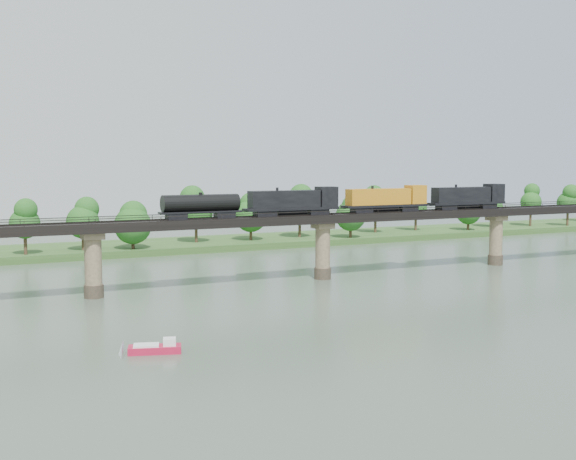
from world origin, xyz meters
name	(u,v)px	position (x,y,z in m)	size (l,w,h in m)	color
ground	(427,309)	(0.00, 0.00, 0.00)	(400.00, 400.00, 0.00)	#3B4B3C
far_bank	(213,243)	(0.00, 85.00, 0.80)	(300.00, 24.00, 1.60)	#2A4E1F
bridge	(323,248)	(0.00, 30.00, 5.46)	(236.00, 30.00, 11.50)	#473A2D
bridge_superstructure	(323,213)	(0.00, 30.00, 11.79)	(220.00, 4.90, 0.75)	black
far_treeline	(186,213)	(-8.21, 80.52, 8.83)	(289.06, 17.54, 13.60)	#382619
freight_train	(356,200)	(6.81, 30.00, 13.82)	(70.50, 2.75, 4.85)	black
motorboat	(156,348)	(-40.69, -5.58, 0.54)	(6.01, 3.67, 1.58)	#B21435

